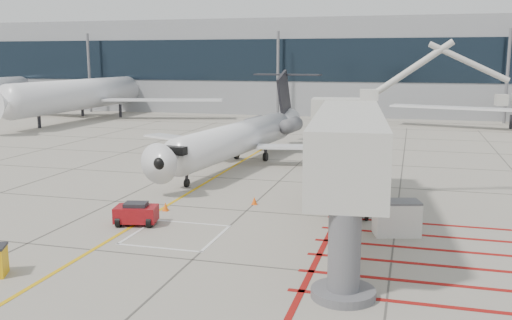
# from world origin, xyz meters

# --- Properties ---
(ground_plane) EXTENTS (260.00, 260.00, 0.00)m
(ground_plane) POSITION_xyz_m (0.00, 0.00, 0.00)
(ground_plane) COLOR gray
(ground_plane) RESTS_ON ground
(regional_jet) EXTENTS (24.18, 29.03, 7.01)m
(regional_jet) POSITION_xyz_m (-4.66, 14.84, 3.50)
(regional_jet) COLOR white
(regional_jet) RESTS_ON ground_plane
(jet_bridge) EXTENTS (11.19, 20.43, 7.84)m
(jet_bridge) POSITION_xyz_m (5.84, 0.57, 3.92)
(jet_bridge) COLOR beige
(jet_bridge) RESTS_ON ground_plane
(pushback_tug) EXTENTS (2.29, 1.69, 1.20)m
(pushback_tug) POSITION_xyz_m (-4.61, 0.04, 0.60)
(pushback_tug) COLOR maroon
(pushback_tug) RESTS_ON ground_plane
(baggage_cart) EXTENTS (1.90, 1.59, 1.03)m
(baggage_cart) POSITION_xyz_m (5.78, 3.92, 0.51)
(baggage_cart) COLOR #56575B
(baggage_cart) RESTS_ON ground_plane
(ground_power_unit) EXTENTS (2.34, 1.74, 1.66)m
(ground_power_unit) POSITION_xyz_m (8.07, 1.77, 0.83)
(ground_power_unit) COLOR silver
(ground_power_unit) RESTS_ON ground_plane
(cone_nose) EXTENTS (0.34, 0.34, 0.47)m
(cone_nose) POSITION_xyz_m (-4.30, 2.86, 0.23)
(cone_nose) COLOR #FF600D
(cone_nose) RESTS_ON ground_plane
(cone_side) EXTENTS (0.33, 0.33, 0.46)m
(cone_side) POSITION_xyz_m (0.05, 5.46, 0.23)
(cone_side) COLOR #FF590D
(cone_side) RESTS_ON ground_plane
(terminal_building) EXTENTS (180.00, 28.00, 14.00)m
(terminal_building) POSITION_xyz_m (10.00, 70.00, 7.00)
(terminal_building) COLOR gray
(terminal_building) RESTS_ON ground_plane
(terminal_glass_band) EXTENTS (180.00, 0.10, 6.00)m
(terminal_glass_band) POSITION_xyz_m (10.00, 55.95, 8.00)
(terminal_glass_band) COLOR black
(terminal_glass_band) RESTS_ON ground_plane
(bg_aircraft_b) EXTENTS (36.69, 40.76, 12.23)m
(bg_aircraft_b) POSITION_xyz_m (-34.70, 46.00, 6.11)
(bg_aircraft_b) COLOR silver
(bg_aircraft_b) RESTS_ON ground_plane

